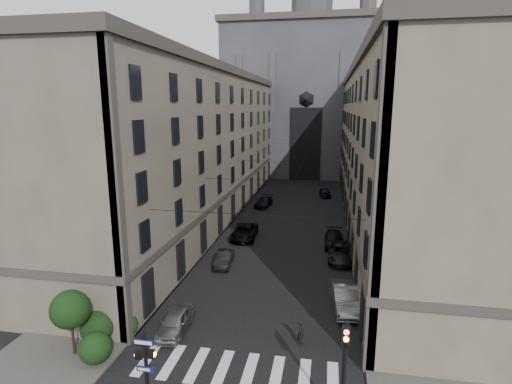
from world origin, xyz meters
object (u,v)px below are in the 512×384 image
Objects in this scene: car_right_midnear at (342,252)px; pedestrian at (301,332)px; car_left_midnear at (224,259)px; car_left_near at (175,322)px; car_left_far at (264,202)px; car_left_midfar at (244,232)px; car_right_near at (345,297)px; car_right_far at (325,193)px; traffic_light_right at (344,362)px; pedestrian_signal_left at (146,364)px; gothic_tower at (310,89)px; car_right_midfar at (334,239)px.

pedestrian is at bearing -102.55° from car_right_midnear.
car_left_midnear is at bearing -164.68° from car_right_midnear.
car_left_near is 0.87× the size of car_left_far.
car_right_near is at bearing -55.70° from car_left_midfar.
car_right_far reaches higher than car_left_midnear.
traffic_light_right is 1.28× the size of car_left_near.
pedestrian_signal_left is 1.01× the size of car_right_far.
car_right_midnear reaches higher than car_left_midnear.
gothic_tower is 55.58m from car_right_midnear.
traffic_light_right is 1.03× the size of car_right_near.
pedestrian is (7.75, -33.49, 0.14)m from car_left_far.
pedestrian is (-2.78, -14.41, 0.05)m from car_right_midnear.
car_left_midnear is at bearing 143.98° from car_right_near.
gothic_tower reaches higher than car_left_far.
gothic_tower reaches higher than car_right_near.
car_right_midfar is 18.44m from pedestrian.
car_left_far is 2.87× the size of pedestrian.
pedestrian is (-0.87, -41.56, 0.14)m from car_right_far.
gothic_tower is 14.24× the size of car_left_near.
pedestrian_signal_left is at bearing -83.29° from car_left_far.
pedestrian_signal_left is at bearing -135.85° from car_right_near.
car_right_midfar is at bearing -51.55° from car_left_far.
car_right_near is at bearing -93.61° from car_right_far.
car_right_near reaches higher than car_right_midnear.
car_left_midfar is (-0.69, 25.40, -1.56)m from pedestrian_signal_left.
pedestrian reaches higher than car_left_far.
traffic_light_right is at bearing -31.38° from car_left_near.
car_left_near is at bearing -119.21° from car_right_midfar.
gothic_tower is at bearing 95.00° from car_right_midnear.
car_right_near is (9.66, 11.57, -1.49)m from pedestrian_signal_left.
gothic_tower is at bearing 87.26° from pedestrian_signal_left.
gothic_tower is at bearing 87.88° from car_left_far.
car_right_midfar is (5.45, -48.64, -17.10)m from gothic_tower.
car_left_midfar is 17.27m from car_right_near.
car_left_far is at bearing -143.57° from car_right_far.
pedestrian_signal_left is 6.81m from car_left_near.
car_right_near is at bearing -29.70° from pedestrian.
pedestrian is at bearing -87.16° from gothic_tower.
car_right_midfar is (8.96, 24.82, -1.62)m from pedestrian_signal_left.
car_left_midfar reaches higher than car_left_far.
car_left_midnear is at bearing -84.66° from car_left_far.
car_right_near is (10.85, 5.07, 0.13)m from car_left_near.
gothic_tower is 11.54× the size of car_right_near.
car_left_midfar is (0.51, 18.90, 0.06)m from car_left_near.
traffic_light_right is at bearing -70.38° from car_left_far.
car_right_near is 1.26× the size of car_right_far.
car_left_far is 30.32m from car_right_near.
car_left_far is (-0.91, 39.99, -1.64)m from pedestrian_signal_left.
car_left_near is 11.20m from car_left_midnear.
pedestrian is (7.53, -18.90, 0.06)m from car_left_midfar.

